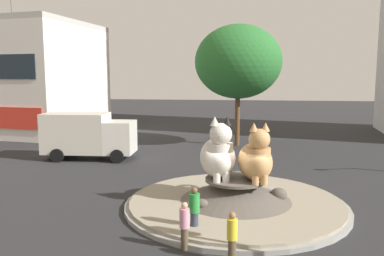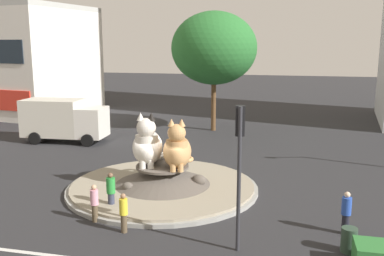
{
  "view_description": "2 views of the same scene",
  "coord_description": "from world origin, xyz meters",
  "px_view_note": "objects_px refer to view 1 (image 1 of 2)",
  "views": [
    {
      "loc": [
        0.33,
        -16.29,
        5.57
      ],
      "look_at": [
        -2.28,
        2.71,
        3.05
      ],
      "focal_mm": 36.08,
      "sensor_mm": 36.0,
      "label": 1
    },
    {
      "loc": [
        6.23,
        -19.95,
        7.27
      ],
      "look_at": [
        1.1,
        1.78,
        2.87
      ],
      "focal_mm": 40.56,
      "sensor_mm": 36.0,
      "label": 2
    }
  ],
  "objects_px": {
    "cat_statue_calico": "(256,159)",
    "broadleaf_tree_behind_island": "(238,62)",
    "pedestrian_pink_shirt": "(185,225)",
    "pedestrian_yellow_shirt": "(232,236)",
    "delivery_box_truck": "(88,134)",
    "cat_statue_white": "(218,155)",
    "pedestrian_green_shirt": "(194,209)"
  },
  "relations": [
    {
      "from": "cat_statue_white",
      "to": "pedestrian_pink_shirt",
      "type": "distance_m",
      "value": 4.76
    },
    {
      "from": "cat_statue_calico",
      "to": "broadleaf_tree_behind_island",
      "type": "xyz_separation_m",
      "value": [
        -1.1,
        15.59,
        4.64
      ]
    },
    {
      "from": "cat_statue_white",
      "to": "pedestrian_pink_shirt",
      "type": "bearing_deg",
      "value": -24.93
    },
    {
      "from": "cat_statue_white",
      "to": "pedestrian_green_shirt",
      "type": "xyz_separation_m",
      "value": [
        -0.63,
        -3.15,
        -1.36
      ]
    },
    {
      "from": "pedestrian_pink_shirt",
      "to": "pedestrian_yellow_shirt",
      "type": "height_order",
      "value": "pedestrian_pink_shirt"
    },
    {
      "from": "cat_statue_white",
      "to": "broadleaf_tree_behind_island",
      "type": "height_order",
      "value": "broadleaf_tree_behind_island"
    },
    {
      "from": "cat_statue_white",
      "to": "cat_statue_calico",
      "type": "relative_size",
      "value": 1.04
    },
    {
      "from": "pedestrian_green_shirt",
      "to": "pedestrian_yellow_shirt",
      "type": "relative_size",
      "value": 1.08
    },
    {
      "from": "pedestrian_pink_shirt",
      "to": "delivery_box_truck",
      "type": "relative_size",
      "value": 0.25
    },
    {
      "from": "pedestrian_green_shirt",
      "to": "delivery_box_truck",
      "type": "xyz_separation_m",
      "value": [
        -8.91,
        11.73,
        0.8
      ]
    },
    {
      "from": "broadleaf_tree_behind_island",
      "to": "pedestrian_yellow_shirt",
      "type": "xyz_separation_m",
      "value": [
        0.28,
        -20.53,
        -5.98
      ]
    },
    {
      "from": "cat_statue_calico",
      "to": "pedestrian_yellow_shirt",
      "type": "height_order",
      "value": "cat_statue_calico"
    },
    {
      "from": "pedestrian_yellow_shirt",
      "to": "cat_statue_white",
      "type": "bearing_deg",
      "value": 156.18
    },
    {
      "from": "cat_statue_white",
      "to": "pedestrian_yellow_shirt",
      "type": "height_order",
      "value": "cat_statue_white"
    },
    {
      "from": "broadleaf_tree_behind_island",
      "to": "pedestrian_pink_shirt",
      "type": "bearing_deg",
      "value": -93.68
    },
    {
      "from": "pedestrian_yellow_shirt",
      "to": "delivery_box_truck",
      "type": "height_order",
      "value": "delivery_box_truck"
    },
    {
      "from": "pedestrian_green_shirt",
      "to": "broadleaf_tree_behind_island",
      "type": "bearing_deg",
      "value": 95.63
    },
    {
      "from": "pedestrian_yellow_shirt",
      "to": "delivery_box_truck",
      "type": "distance_m",
      "value": 17.21
    },
    {
      "from": "cat_statue_white",
      "to": "delivery_box_truck",
      "type": "relative_size",
      "value": 0.46
    },
    {
      "from": "broadleaf_tree_behind_island",
      "to": "pedestrian_pink_shirt",
      "type": "distance_m",
      "value": 20.76
    },
    {
      "from": "cat_statue_white",
      "to": "pedestrian_yellow_shirt",
      "type": "relative_size",
      "value": 1.81
    },
    {
      "from": "cat_statue_white",
      "to": "pedestrian_yellow_shirt",
      "type": "distance_m",
      "value": 5.41
    },
    {
      "from": "pedestrian_green_shirt",
      "to": "delivery_box_truck",
      "type": "distance_m",
      "value": 14.75
    },
    {
      "from": "pedestrian_green_shirt",
      "to": "pedestrian_pink_shirt",
      "type": "height_order",
      "value": "pedestrian_green_shirt"
    },
    {
      "from": "pedestrian_pink_shirt",
      "to": "cat_statue_calico",
      "type": "bearing_deg",
      "value": 151.55
    },
    {
      "from": "cat_statue_white",
      "to": "cat_statue_calico",
      "type": "height_order",
      "value": "cat_statue_white"
    },
    {
      "from": "cat_statue_calico",
      "to": "pedestrian_pink_shirt",
      "type": "xyz_separation_m",
      "value": [
        -2.37,
        -4.25,
        -1.33
      ]
    },
    {
      "from": "cat_statue_calico",
      "to": "pedestrian_green_shirt",
      "type": "bearing_deg",
      "value": -50.64
    },
    {
      "from": "cat_statue_white",
      "to": "pedestrian_pink_shirt",
      "type": "height_order",
      "value": "cat_statue_white"
    },
    {
      "from": "cat_statue_calico",
      "to": "pedestrian_pink_shirt",
      "type": "height_order",
      "value": "cat_statue_calico"
    },
    {
      "from": "cat_statue_white",
      "to": "broadleaf_tree_behind_island",
      "type": "bearing_deg",
      "value": 163.05
    },
    {
      "from": "cat_statue_calico",
      "to": "pedestrian_pink_shirt",
      "type": "distance_m",
      "value": 5.05
    }
  ]
}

